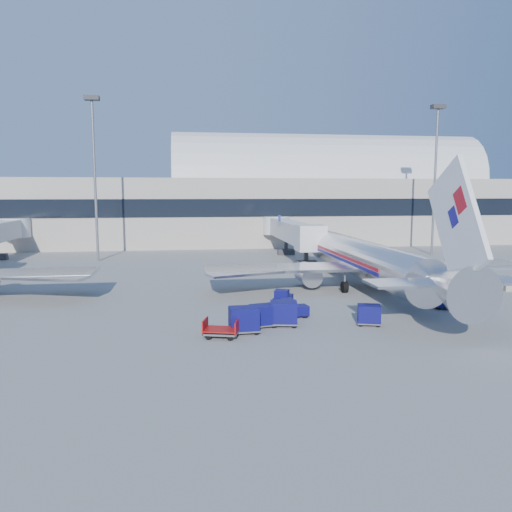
{
  "coord_description": "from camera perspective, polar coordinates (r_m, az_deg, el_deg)",
  "views": [
    {
      "loc": [
        -7.66,
        -42.09,
        9.63
      ],
      "look_at": [
        -0.88,
        6.0,
        3.4
      ],
      "focal_mm": 35.0,
      "sensor_mm": 36.0,
      "label": 1
    }
  ],
  "objects": [
    {
      "name": "cart_train_a",
      "position": [
        36.34,
        3.18,
        -6.51
      ],
      "size": [
        2.26,
        1.86,
        1.79
      ],
      "rotation": [
        0.0,
        0.0,
        -0.17
      ],
      "color": "#0B0A51",
      "rests_on": "ground"
    },
    {
      "name": "ground",
      "position": [
        43.85,
        2.25,
        -5.38
      ],
      "size": [
        260.0,
        260.0,
        0.0
      ],
      "primitive_type": "plane",
      "color": "gray",
      "rests_on": "ground"
    },
    {
      "name": "airliner_main",
      "position": [
        50.28,
        12.62,
        -0.53
      ],
      "size": [
        32.0,
        37.26,
        12.07
      ],
      "color": "silver",
      "rests_on": "ground"
    },
    {
      "name": "jetbridge_near",
      "position": [
        74.69,
        3.79,
        2.92
      ],
      "size": [
        4.4,
        27.5,
        6.25
      ],
      "color": "silver",
      "rests_on": "ground"
    },
    {
      "name": "tug_lead",
      "position": [
        38.81,
        4.14,
        -6.04
      ],
      "size": [
        2.41,
        1.44,
        1.49
      ],
      "rotation": [
        0.0,
        0.0,
        0.14
      ],
      "color": "#0B0A51",
      "rests_on": "ground"
    },
    {
      "name": "mast_west",
      "position": [
        73.32,
        -18.03,
        10.99
      ],
      "size": [
        2.0,
        1.2,
        22.6
      ],
      "color": "slate",
      "rests_on": "ground"
    },
    {
      "name": "cart_train_c",
      "position": [
        34.46,
        -1.4,
        -7.25
      ],
      "size": [
        2.15,
        1.69,
        1.81
      ],
      "rotation": [
        0.0,
        0.0,
        0.07
      ],
      "color": "#0B0A51",
      "rests_on": "ground"
    },
    {
      "name": "tug_left",
      "position": [
        41.71,
        3.07,
        -4.98
      ],
      "size": [
        2.17,
        2.83,
        1.66
      ],
      "rotation": [
        0.0,
        0.0,
        1.17
      ],
      "color": "#0B0A51",
      "rests_on": "ground"
    },
    {
      "name": "cart_solo_near",
      "position": [
        37.43,
        12.8,
        -6.53
      ],
      "size": [
        1.97,
        1.69,
        1.49
      ],
      "rotation": [
        0.0,
        0.0,
        -0.27
      ],
      "color": "#0B0A51",
      "rests_on": "ground"
    },
    {
      "name": "cart_train_b",
      "position": [
        36.03,
        0.83,
        -6.78
      ],
      "size": [
        2.1,
        1.78,
        1.61
      ],
      "rotation": [
        0.0,
        0.0,
        0.23
      ],
      "color": "#0B0A51",
      "rests_on": "ground"
    },
    {
      "name": "terminal",
      "position": [
        98.25,
        -11.55,
        5.93
      ],
      "size": [
        170.0,
        28.15,
        21.0
      ],
      "color": "#B2AA9E",
      "rests_on": "ground"
    },
    {
      "name": "cart_open_red",
      "position": [
        33.61,
        -3.96,
        -8.58
      ],
      "size": [
        2.63,
        2.16,
        0.61
      ],
      "rotation": [
        0.0,
        0.0,
        -0.27
      ],
      "color": "slate",
      "rests_on": "ground"
    },
    {
      "name": "barrier_mid",
      "position": [
        53.54,
        24.92,
        -3.25
      ],
      "size": [
        3.0,
        0.55,
        0.9
      ],
      "primitive_type": "cube",
      "color": "#9E9E96",
      "rests_on": "ground"
    },
    {
      "name": "tug_right",
      "position": [
        44.38,
        21.0,
        -4.85
      ],
      "size": [
        2.46,
        1.93,
        1.44
      ],
      "rotation": [
        0.0,
        0.0,
        -0.44
      ],
      "color": "#0B0A51",
      "rests_on": "ground"
    },
    {
      "name": "barrier_near",
      "position": [
        51.83,
        21.85,
        -3.42
      ],
      "size": [
        3.0,
        0.55,
        0.9
      ],
      "primitive_type": "cube",
      "color": "#9E9E96",
      "rests_on": "ground"
    },
    {
      "name": "cart_solo_far",
      "position": [
        43.57,
        23.83,
        -5.0
      ],
      "size": [
        2.01,
        1.73,
        1.51
      ],
      "rotation": [
        0.0,
        0.0,
        -0.27
      ],
      "color": "#0B0A51",
      "rests_on": "ground"
    },
    {
      "name": "mast_east",
      "position": [
        81.5,
        19.87,
        10.51
      ],
      "size": [
        2.0,
        1.2,
        22.6
      ],
      "color": "slate",
      "rests_on": "ground"
    }
  ]
}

